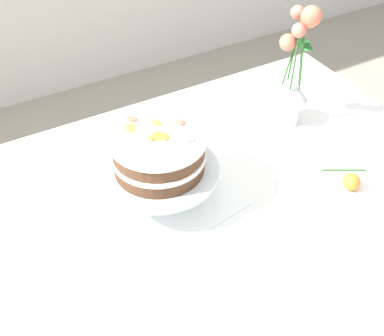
% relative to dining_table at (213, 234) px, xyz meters
% --- Properties ---
extents(dining_table, '(1.40, 1.00, 0.74)m').
position_rel_dining_table_xyz_m(dining_table, '(0.00, 0.00, 0.00)').
color(dining_table, white).
rests_on(dining_table, ground).
extents(linen_napkin, '(0.37, 0.37, 0.00)m').
position_rel_dining_table_xyz_m(linen_napkin, '(-0.10, 0.10, 0.09)').
color(linen_napkin, white).
rests_on(linen_napkin, dining_table).
extents(cake_stand, '(0.29, 0.29, 0.10)m').
position_rel_dining_table_xyz_m(cake_stand, '(-0.10, 0.10, 0.17)').
color(cake_stand, silver).
rests_on(cake_stand, linen_napkin).
extents(layer_cake, '(0.23, 0.23, 0.11)m').
position_rel_dining_table_xyz_m(layer_cake, '(-0.10, 0.10, 0.24)').
color(layer_cake, brown).
rests_on(layer_cake, cake_stand).
extents(flower_vase, '(0.10, 0.10, 0.37)m').
position_rel_dining_table_xyz_m(flower_vase, '(0.38, 0.21, 0.25)').
color(flower_vase, silver).
rests_on(flower_vase, dining_table).
extents(fallen_rose, '(0.11, 0.11, 0.05)m').
position_rel_dining_table_xyz_m(fallen_rose, '(0.35, -0.10, 0.11)').
color(fallen_rose, '#2D6028').
rests_on(fallen_rose, dining_table).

